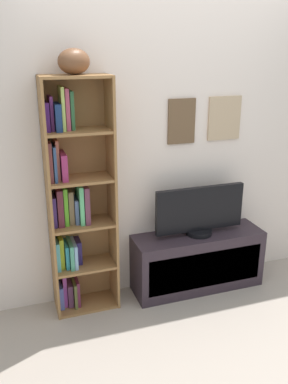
{
  "coord_description": "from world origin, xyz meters",
  "views": [
    {
      "loc": [
        -1.24,
        -1.95,
        2.0
      ],
      "look_at": [
        -0.28,
        0.85,
        0.97
      ],
      "focal_mm": 38.59,
      "sensor_mm": 36.0,
      "label": 1
    }
  ],
  "objects_px": {
    "football": "(74,61)",
    "television": "(200,211)",
    "bookshelf": "(74,203)",
    "tv_stand": "(197,261)"
  },
  "relations": [
    {
      "from": "football",
      "to": "television",
      "type": "bearing_deg",
      "value": -2.15
    },
    {
      "from": "bookshelf",
      "to": "television",
      "type": "distance_m",
      "value": 1.05
    },
    {
      "from": "football",
      "to": "television",
      "type": "xyz_separation_m",
      "value": [
        0.98,
        -0.04,
        -1.2
      ]
    },
    {
      "from": "football",
      "to": "tv_stand",
      "type": "bearing_deg",
      "value": -2.21
    },
    {
      "from": "bookshelf",
      "to": "football",
      "type": "bearing_deg",
      "value": -30.59
    },
    {
      "from": "bookshelf",
      "to": "football",
      "type": "relative_size",
      "value": 7.34
    },
    {
      "from": "bookshelf",
      "to": "football",
      "type": "distance_m",
      "value": 1.03
    },
    {
      "from": "tv_stand",
      "to": "television",
      "type": "relative_size",
      "value": 1.46
    },
    {
      "from": "bookshelf",
      "to": "tv_stand",
      "type": "bearing_deg",
      "value": -3.85
    },
    {
      "from": "bookshelf",
      "to": "football",
      "type": "height_order",
      "value": "football"
    }
  ]
}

